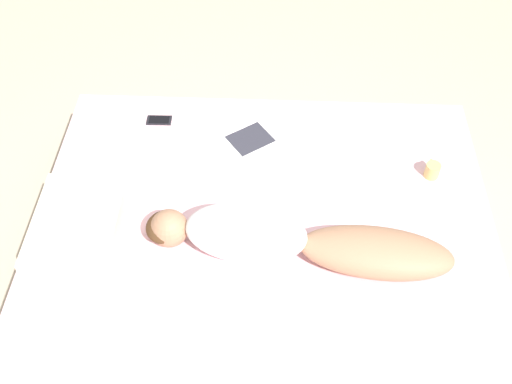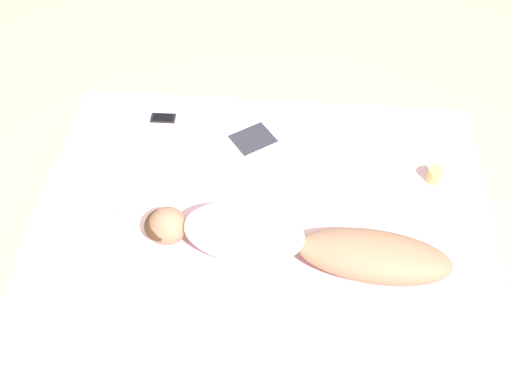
{
  "view_description": "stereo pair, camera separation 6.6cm",
  "coord_description": "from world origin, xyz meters",
  "px_view_note": "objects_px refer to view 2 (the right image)",
  "views": [
    {
      "loc": [
        -1.74,
        -0.04,
        2.71
      ],
      "look_at": [
        0.13,
        0.04,
        0.53
      ],
      "focal_mm": 42.0,
      "sensor_mm": 36.0,
      "label": 1
    },
    {
      "loc": [
        -1.74,
        -0.1,
        2.71
      ],
      "look_at": [
        0.13,
        0.04,
        0.53
      ],
      "focal_mm": 42.0,
      "sensor_mm": 36.0,
      "label": 2
    }
  ],
  "objects_px": {
    "person": "(285,241)",
    "cell_phone": "(163,118)",
    "open_magazine": "(266,154)",
    "coffee_mug": "(434,174)"
  },
  "relations": [
    {
      "from": "open_magazine",
      "to": "coffee_mug",
      "type": "distance_m",
      "value": 0.85
    },
    {
      "from": "open_magazine",
      "to": "coffee_mug",
      "type": "xyz_separation_m",
      "value": [
        -0.11,
        -0.84,
        0.04
      ]
    },
    {
      "from": "person",
      "to": "cell_phone",
      "type": "distance_m",
      "value": 1.11
    },
    {
      "from": "open_magazine",
      "to": "cell_phone",
      "type": "bearing_deg",
      "value": 32.29
    },
    {
      "from": "person",
      "to": "coffee_mug",
      "type": "height_order",
      "value": "person"
    },
    {
      "from": "person",
      "to": "coffee_mug",
      "type": "xyz_separation_m",
      "value": [
        0.51,
        -0.72,
        -0.06
      ]
    },
    {
      "from": "person",
      "to": "open_magazine",
      "type": "xyz_separation_m",
      "value": [
        0.62,
        0.13,
        -0.1
      ]
    },
    {
      "from": "coffee_mug",
      "to": "person",
      "type": "bearing_deg",
      "value": 125.17
    },
    {
      "from": "open_magazine",
      "to": "coffee_mug",
      "type": "bearing_deg",
      "value": -133.32
    },
    {
      "from": "person",
      "to": "cell_phone",
      "type": "xyz_separation_m",
      "value": [
        0.85,
        0.71,
        -0.1
      ]
    }
  ]
}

